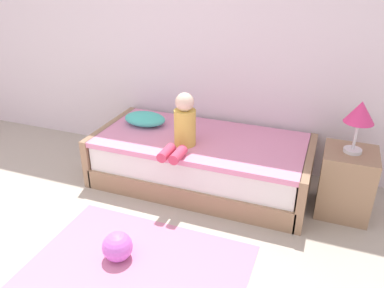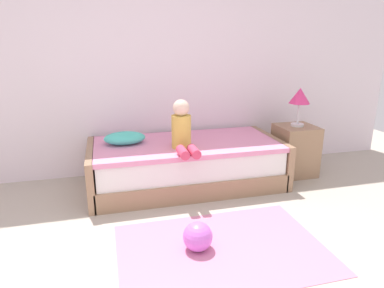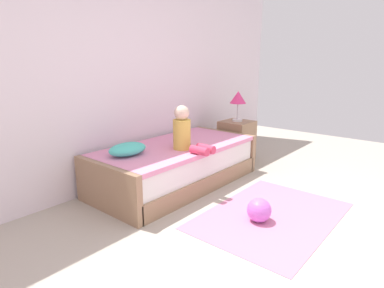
{
  "view_description": "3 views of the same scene",
  "coord_description": "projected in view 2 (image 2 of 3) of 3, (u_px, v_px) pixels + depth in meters",
  "views": [
    {
      "loc": [
        1.71,
        -1.14,
        2.07
      ],
      "look_at": [
        0.62,
        1.75,
        0.55
      ],
      "focal_mm": 35.54,
      "sensor_mm": 36.0,
      "label": 1
    },
    {
      "loc": [
        -0.22,
        -1.46,
        1.55
      ],
      "look_at": [
        0.62,
        1.75,
        0.55
      ],
      "focal_mm": 31.63,
      "sensor_mm": 36.0,
      "label": 2
    },
    {
      "loc": [
        -2.15,
        -0.57,
        1.48
      ],
      "look_at": [
        0.62,
        1.75,
        0.55
      ],
      "focal_mm": 30.22,
      "sensor_mm": 36.0,
      "label": 3
    }
  ],
  "objects": [
    {
      "name": "table_lamp",
      "position": [
        300.0,
        98.0,
        3.9
      ],
      "size": [
        0.24,
        0.24,
        0.45
      ],
      "color": "silver",
      "rests_on": "nightstand"
    },
    {
      "name": "bed",
      "position": [
        186.0,
        164.0,
        3.78
      ],
      "size": [
        2.11,
        1.0,
        0.5
      ],
      "color": "#997556",
      "rests_on": "ground"
    },
    {
      "name": "nightstand",
      "position": [
        295.0,
        150.0,
        4.08
      ],
      "size": [
        0.44,
        0.44,
        0.6
      ],
      "primitive_type": "cube",
      "color": "#997556",
      "rests_on": "ground"
    },
    {
      "name": "pillow",
      "position": [
        125.0,
        138.0,
        3.62
      ],
      "size": [
        0.44,
        0.3,
        0.13
      ],
      "primitive_type": "ellipsoid",
      "color": "#4CCCBC",
      "rests_on": "bed"
    },
    {
      "name": "toy_ball",
      "position": [
        198.0,
        237.0,
        2.6
      ],
      "size": [
        0.23,
        0.23,
        0.23
      ],
      "primitive_type": "sphere",
      "color": "#CC66D8",
      "rests_on": "ground"
    },
    {
      "name": "wall_rear",
      "position": [
        121.0,
        51.0,
        3.84
      ],
      "size": [
        7.2,
        0.1,
        2.9
      ],
      "primitive_type": "cube",
      "color": "white",
      "rests_on": "ground"
    },
    {
      "name": "area_rug",
      "position": [
        222.0,
        249.0,
        2.64
      ],
      "size": [
        1.6,
        1.1,
        0.01
      ],
      "primitive_type": "cube",
      "color": "pink",
      "rests_on": "ground"
    },
    {
      "name": "child_figure",
      "position": [
        182.0,
        129.0,
        3.42
      ],
      "size": [
        0.2,
        0.51,
        0.5
      ],
      "color": "gold",
      "rests_on": "bed"
    }
  ]
}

